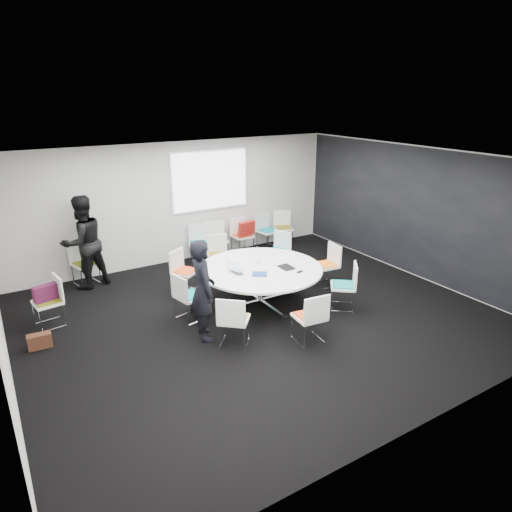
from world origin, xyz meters
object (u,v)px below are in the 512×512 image
chair_ring_d (186,280)px  chair_ring_b (278,259)px  chair_back_a (199,250)px  chair_back_c (242,242)px  chair_ring_h (343,294)px  chair_person_back (86,271)px  conference_table (260,276)px  person_main (203,290)px  brown_bag (40,341)px  chair_ring_a (326,273)px  chair_back_e (283,234)px  maroon_bag (46,293)px  chair_ring_c (219,263)px  chair_back_b (217,247)px  person_back (83,242)px  chair_ring_e (190,305)px  chair_ring_g (309,326)px  cup (258,261)px  chair_spare_left (50,311)px  chair_back_d (267,237)px  chair_ring_f (234,329)px  laptop (238,272)px

chair_ring_d → chair_ring_b: bearing=148.5°
chair_back_a → chair_back_c: bearing=-157.6°
chair_ring_b → chair_ring_h: (-0.03, -2.24, 0.00)m
chair_person_back → chair_back_a: bearing=164.8°
conference_table → person_main: person_main is taller
chair_person_back → brown_bag: chair_person_back is taller
chair_ring_d → chair_back_c: (2.17, 1.50, 0.00)m
chair_ring_a → chair_back_e: size_ratio=1.00×
chair_back_c → maroon_bag: bearing=16.7°
chair_ring_c → chair_ring_a: bearing=150.8°
conference_table → maroon_bag: 3.78m
conference_table → chair_ring_d: (-1.03, 1.21, -0.28)m
chair_back_b → person_back: (-3.10, -0.15, 0.69)m
chair_ring_e → chair_ring_g: bearing=25.2°
chair_ring_h → brown_bag: bearing=112.8°
chair_person_back → cup: bearing=122.6°
chair_back_c → chair_spare_left: size_ratio=1.00×
chair_ring_b → brown_bag: (-5.10, -0.81, -0.16)m
chair_spare_left → maroon_bag: size_ratio=2.20×
chair_back_b → chair_spare_left: size_ratio=1.00×
chair_back_d → chair_back_a: bearing=-8.6°
chair_ring_h → chair_spare_left: bearing=104.5°
maroon_bag → chair_ring_f: bearing=-42.6°
chair_ring_c → chair_person_back: size_ratio=1.00×
chair_back_e → person_main: (-3.88, -3.33, 0.57)m
chair_ring_d → chair_back_e: same height
chair_ring_g → chair_spare_left: same height
chair_ring_g → chair_back_a: bearing=95.6°
chair_back_a → chair_back_e: bearing=-157.3°
cup → maroon_bag: 3.80m
chair_person_back → chair_spare_left: bearing=44.4°
person_main → brown_bag: 2.71m
chair_back_b → chair_back_e: size_ratio=1.00×
chair_ring_b → chair_back_d: 1.61m
chair_back_b → chair_ring_d: bearing=56.6°
chair_spare_left → person_back: person_back is taller
chair_ring_a → brown_bag: size_ratio=2.44×
chair_back_c → chair_back_d: bearing=179.5°
chair_ring_d → chair_back_c: 2.64m
conference_table → cup: 0.32m
chair_back_d → laptop: 3.64m
maroon_bag → brown_bag: maroon_bag is taller
chair_ring_b → chair_ring_c: 1.34m
chair_back_b → maroon_bag: (-4.05, -1.56, 0.34)m
chair_ring_b → brown_bag: size_ratio=2.44×
chair_ring_f → maroon_bag: 3.31m
conference_table → chair_back_e: (2.41, 2.72, -0.28)m
chair_ring_h → chair_ring_a: bearing=16.2°
chair_ring_b → chair_spare_left: 4.83m
chair_ring_c → chair_ring_f: 3.03m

